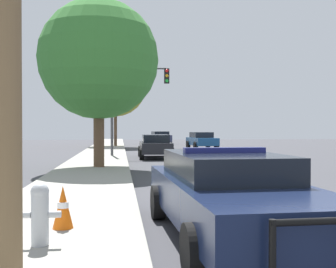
# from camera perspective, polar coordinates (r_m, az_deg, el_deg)

# --- Properties ---
(ground_plane) EXTENTS (110.00, 110.00, 0.00)m
(ground_plane) POSITION_cam_1_polar(r_m,az_deg,el_deg) (8.62, 21.57, -11.07)
(ground_plane) COLOR #3D3D42
(sidewalk_left) EXTENTS (3.00, 110.00, 0.13)m
(sidewalk_left) POSITION_cam_1_polar(r_m,az_deg,el_deg) (7.71, -15.03, -11.97)
(sidewalk_left) COLOR #99968C
(sidewalk_left) RESTS_ON ground_plane
(police_car) EXTENTS (2.24, 5.43, 1.45)m
(police_car) POSITION_cam_1_polar(r_m,az_deg,el_deg) (6.86, 8.15, -7.84)
(police_car) COLOR #141E3D
(police_car) RESTS_ON ground_plane
(fire_hydrant) EXTENTS (0.58, 0.25, 0.88)m
(fire_hydrant) POSITION_cam_1_polar(r_m,az_deg,el_deg) (6.22, -16.96, -10.08)
(fire_hydrant) COLOR #B7BCC1
(fire_hydrant) RESTS_ON sidewalk_left
(traffic_light) EXTENTS (3.52, 0.35, 5.37)m
(traffic_light) POSITION_cam_1_polar(r_m,az_deg,el_deg) (25.38, -4.56, 5.65)
(traffic_light) COLOR #424247
(traffic_light) RESTS_ON sidewalk_left
(car_background_distant) EXTENTS (2.29, 4.68, 1.38)m
(car_background_distant) POSITION_cam_1_polar(r_m,az_deg,el_deg) (45.01, -1.12, -0.45)
(car_background_distant) COLOR #333856
(car_background_distant) RESTS_ON ground_plane
(car_background_oncoming) EXTENTS (2.22, 4.05, 1.41)m
(car_background_oncoming) POSITION_cam_1_polar(r_m,az_deg,el_deg) (34.71, 4.60, -0.84)
(car_background_oncoming) COLOR navy
(car_background_oncoming) RESTS_ON ground_plane
(car_background_midblock) EXTENTS (1.97, 4.54, 1.37)m
(car_background_midblock) POSITION_cam_1_polar(r_m,az_deg,el_deg) (24.63, -1.75, -1.57)
(car_background_midblock) COLOR black
(car_background_midblock) RESTS_ON ground_plane
(tree_sidewalk_near) EXTENTS (5.03, 5.03, 7.03)m
(tree_sidewalk_near) POSITION_cam_1_polar(r_m,az_deg,el_deg) (18.13, -9.37, 9.92)
(tree_sidewalk_near) COLOR brown
(tree_sidewalk_near) RESTS_ON sidewalk_left
(tree_sidewalk_far) EXTENTS (5.62, 5.62, 8.29)m
(tree_sidewalk_far) POSITION_cam_1_polar(r_m,az_deg,el_deg) (38.80, -7.14, 6.51)
(tree_sidewalk_far) COLOR brown
(tree_sidewalk_far) RESTS_ON sidewalk_left
(traffic_cone) EXTENTS (0.34, 0.34, 0.70)m
(traffic_cone) POSITION_cam_1_polar(r_m,az_deg,el_deg) (7.17, -14.04, -9.56)
(traffic_cone) COLOR orange
(traffic_cone) RESTS_ON sidewalk_left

